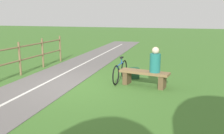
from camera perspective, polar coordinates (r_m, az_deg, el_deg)
ground_plane at (r=8.11m, az=-8.83°, el=-4.37°), size 80.00×80.00×0.00m
bench at (r=7.96m, az=7.60°, el=-2.09°), size 1.68×0.70×0.50m
person_seated at (r=7.74m, az=10.15°, el=1.35°), size 0.39×0.39×0.81m
bicycle at (r=8.47m, az=1.96°, el=-1.05°), size 0.08×1.66×0.85m
backpack at (r=8.89m, az=5.25°, el=-1.47°), size 0.39×0.37×0.41m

